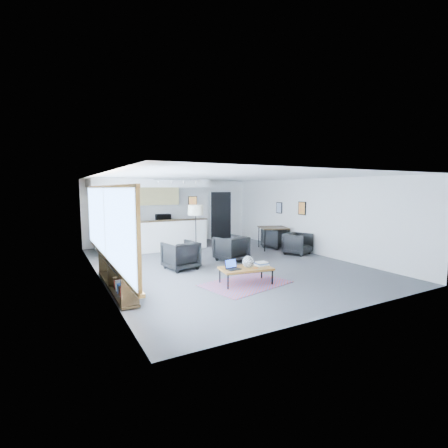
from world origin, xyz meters
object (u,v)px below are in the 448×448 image
armchair_right (231,247)px  dining_table (273,229)px  dining_chair_near (298,244)px  dining_chair_far (275,239)px  coffee_table (246,269)px  floor_lamp (196,212)px  book_stack (262,264)px  armchair_left (181,254)px  microwave (163,217)px  laptop (232,266)px  ceramic_pot (248,262)px

armchair_right → dining_table: 2.59m
dining_chair_near → dining_chair_far: bearing=66.0°
coffee_table → floor_lamp: size_ratio=0.75×
book_stack → armchair_left: 2.46m
book_stack → microwave: 6.31m
book_stack → laptop: bearing=176.8°
dining_chair_far → dining_chair_near: bearing=70.8°
laptop → dining_chair_far: (3.87, 3.39, -0.11)m
ceramic_pot → dining_table: (3.26, 3.31, 0.22)m
dining_chair_far → coffee_table: bearing=28.2°
armchair_right → microwave: bearing=-90.9°
ceramic_pot → dining_chair_far: dining_chair_far is taller
coffee_table → microwave: bearing=98.4°
armchair_right → dining_chair_far: size_ratio=1.23×
armchair_left → microwave: (0.88, 4.17, 0.68)m
dining_chair_near → microwave: (-3.40, 4.18, 0.77)m
book_stack → floor_lamp: floor_lamp is taller
armchair_left → microwave: bearing=-112.2°
armchair_left → floor_lamp: floor_lamp is taller
dining_chair_far → microwave: (-3.48, 2.82, 0.76)m
laptop → armchair_left: armchair_left is taller
dining_table → dining_chair_near: 1.28m
book_stack → microwave: bearing=93.7°
book_stack → dining_chair_near: bearing=34.8°
coffee_table → armchair_right: 2.49m
dining_chair_far → armchair_left: bearing=1.1°
armchair_left → microwave: size_ratio=1.57×
dining_chair_far → microwave: 4.54m
armchair_left → dining_chair_near: size_ratio=1.25×
dining_chair_near → dining_chair_far: dining_chair_far is taller
ceramic_pot → dining_table: bearing=45.4°
book_stack → dining_table: 4.37m
coffee_table → floor_lamp: (0.16, 3.26, 1.14)m
coffee_table → floor_lamp: bearing=96.1°
coffee_table → dining_table: bearing=53.7°
floor_lamp → microwave: bearing=92.1°
armchair_left → dining_chair_near: bearing=169.5°
armchair_left → dining_chair_far: armchair_left is taller
laptop → microwave: microwave is taller
laptop → armchair_right: 2.60m
ceramic_pot → armchair_right: 2.49m
dining_table → microwave: bearing=137.7°
book_stack → dining_table: (2.86, 3.29, 0.31)m
microwave → book_stack: bearing=-88.8°
dining_table → dining_chair_far: size_ratio=1.79×
coffee_table → armchair_right: bearing=76.8°
ceramic_pot → dining_chair_near: size_ratio=0.40×
book_stack → dining_chair_far: 4.61m
armchair_left → dining_chair_near: armchair_left is taller
dining_table → dining_chair_near: bearing=-83.5°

